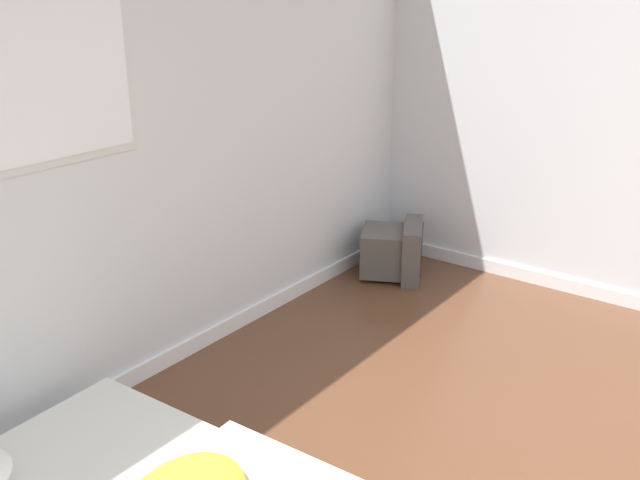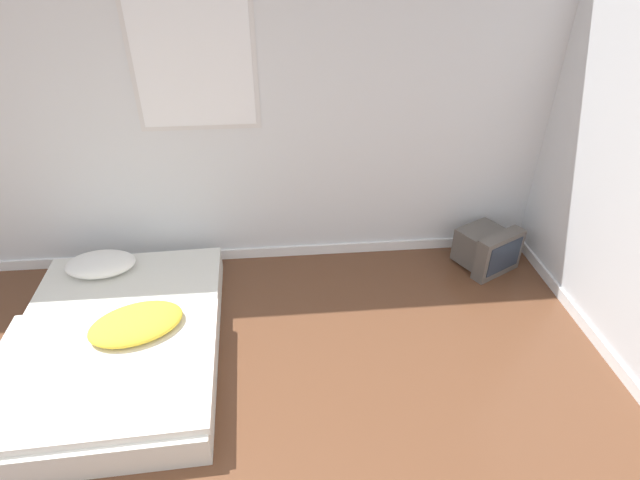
{
  "view_description": "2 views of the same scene",
  "coord_description": "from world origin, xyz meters",
  "views": [
    {
      "loc": [
        -1.7,
        0.09,
        1.93
      ],
      "look_at": [
        0.82,
        1.98,
        0.75
      ],
      "focal_mm": 40.0,
      "sensor_mm": 36.0,
      "label": 1
    },
    {
      "loc": [
        0.48,
        -0.94,
        2.5
      ],
      "look_at": [
        0.73,
        1.81,
        0.71
      ],
      "focal_mm": 28.0,
      "sensor_mm": 36.0,
      "label": 2
    }
  ],
  "objects": [
    {
      "name": "crt_tv",
      "position": [
        2.19,
        2.37,
        0.18
      ],
      "size": [
        0.55,
        0.54,
        0.37
      ],
      "color": "#56514C",
      "rests_on": "ground_plane"
    },
    {
      "name": "wall_back",
      "position": [
        -0.0,
        2.72,
        1.29
      ],
      "size": [
        7.66,
        0.08,
        2.6
      ],
      "color": "silver",
      "rests_on": "ground_plane"
    },
    {
      "name": "mattress_bed",
      "position": [
        -0.65,
        1.59,
        0.13
      ],
      "size": [
        1.4,
        1.89,
        0.35
      ],
      "color": "silver",
      "rests_on": "ground_plane"
    }
  ]
}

